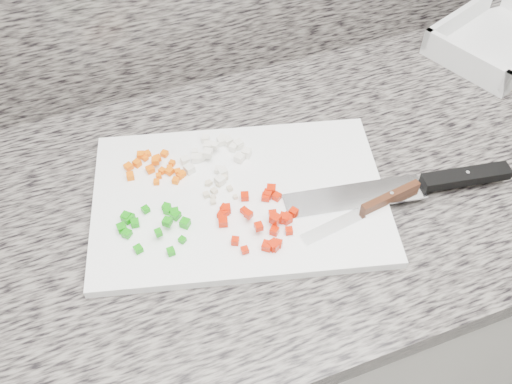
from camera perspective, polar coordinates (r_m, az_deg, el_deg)
cabinet at (r=1.32m, az=3.15°, el=-12.20°), size 3.92×0.62×0.86m
countertop at (r=0.95m, az=4.30°, el=0.71°), size 3.96×0.64×0.04m
cutting_board at (r=0.89m, az=-1.66°, el=-0.58°), size 0.51×0.41×0.02m
carrot_pile at (r=0.93m, az=-10.06°, el=2.50°), size 0.09×0.09×0.02m
onion_pile at (r=0.94m, az=-3.69°, el=3.83°), size 0.12×0.11×0.02m
green_pepper_pile at (r=0.86m, az=-10.18°, el=-3.01°), size 0.11×0.10×0.02m
red_pepper_pile at (r=0.85m, az=0.80°, el=-2.71°), size 0.12×0.12×0.02m
garlic_pile at (r=0.89m, az=-4.00°, el=0.26°), size 0.05×0.05×0.01m
chef_knife at (r=0.93m, az=16.85°, el=0.85°), size 0.37×0.10×0.02m
paring_knife at (r=0.88m, az=11.94°, el=-1.23°), size 0.21×0.05×0.02m
tray at (r=1.28m, az=23.15°, el=13.78°), size 0.31×0.27×0.05m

